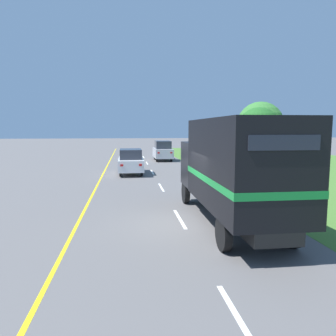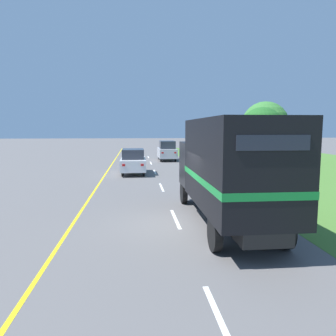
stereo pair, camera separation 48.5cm
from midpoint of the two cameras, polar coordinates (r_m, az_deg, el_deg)
ground_plane at (r=11.73m, az=2.92°, el=-9.75°), size 200.00×200.00×0.00m
grass_shoulder at (r=29.57m, az=25.77°, el=-0.28°), size 20.00×60.05×0.01m
edge_line_yellow at (r=25.33m, az=-10.14°, el=-0.79°), size 0.12×60.05×0.01m
centre_dash_nearest at (r=6.42m, az=11.57°, el=-24.82°), size 0.12×2.60×0.01m
centre_dash_near at (r=12.38m, az=2.44°, el=-8.82°), size 0.12×2.60×0.01m
centre_dash_mid_a at (r=18.78m, az=-0.39°, el=-3.37°), size 0.12×2.60×0.01m
centre_dash_mid_b at (r=25.28m, az=-1.76°, el=-0.70°), size 0.12×2.60×0.01m
centre_dash_far at (r=31.82m, az=-2.56°, el=0.87°), size 0.12×2.60×0.01m
centre_dash_farthest at (r=38.38m, az=-3.09°, el=1.91°), size 0.12×2.60×0.01m
horse_trailer_truck at (r=11.40m, az=11.64°, el=0.06°), size 2.36×7.87×3.67m
lead_car_white at (r=24.32m, az=-5.52°, el=1.18°), size 1.80×4.19×1.85m
lead_car_silver_ahead at (r=34.28m, az=0.23°, el=3.03°), size 1.80×4.14×2.06m
highway_sign at (r=20.13m, az=15.49°, el=2.22°), size 1.82×0.09×2.82m
roadside_tree_near at (r=25.88m, az=16.56°, el=6.52°), size 3.26×3.26×4.95m
roadside_tree_mid at (r=34.06m, az=16.92°, el=7.19°), size 4.59×4.59×5.99m
roadside_tree_far at (r=41.12m, az=14.58°, el=6.62°), size 3.23×3.23×4.93m
delineator_post at (r=13.79m, az=19.91°, el=-5.45°), size 0.08×0.08×0.95m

